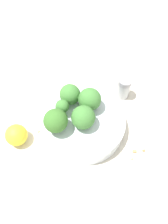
# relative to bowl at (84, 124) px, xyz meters

# --- Properties ---
(ground_plane) EXTENTS (3.00, 3.00, 0.00)m
(ground_plane) POSITION_rel_bowl_xyz_m (0.00, 0.00, -0.02)
(ground_plane) COLOR beige
(bowl) EXTENTS (0.21, 0.21, 0.04)m
(bowl) POSITION_rel_bowl_xyz_m (0.00, 0.00, 0.00)
(bowl) COLOR silver
(bowl) RESTS_ON ground_plane
(broccoli_floret_0) EXTENTS (0.03, 0.03, 0.05)m
(broccoli_floret_0) POSITION_rel_bowl_xyz_m (-0.01, -0.06, 0.05)
(broccoli_floret_0) COLOR #84AD66
(broccoli_floret_0) RESTS_ON bowl
(broccoli_floret_1) EXTENTS (0.06, 0.06, 0.06)m
(broccoli_floret_1) POSITION_rel_bowl_xyz_m (-0.04, 0.01, 0.06)
(broccoli_floret_1) COLOR #84AD66
(broccoli_floret_1) RESTS_ON bowl
(broccoli_floret_2) EXTENTS (0.06, 0.06, 0.07)m
(broccoli_floret_2) POSITION_rel_bowl_xyz_m (0.04, -0.06, 0.06)
(broccoli_floret_2) COLOR #84AD66
(broccoli_floret_2) RESTS_ON bowl
(broccoli_floret_3) EXTENTS (0.06, 0.06, 0.06)m
(broccoli_floret_3) POSITION_rel_bowl_xyz_m (0.01, 0.00, 0.05)
(broccoli_floret_3) COLOR #8EB770
(broccoli_floret_3) RESTS_ON bowl
(broccoli_floret_4) EXTENTS (0.05, 0.05, 0.06)m
(broccoli_floret_4) POSITION_rel_bowl_xyz_m (-0.05, -0.04, 0.05)
(broccoli_floret_4) COLOR #8EB770
(broccoli_floret_4) RESTS_ON bowl
(pepper_shaker) EXTENTS (0.04, 0.04, 0.07)m
(pepper_shaker) POSITION_rel_bowl_xyz_m (-0.12, 0.10, 0.01)
(pepper_shaker) COLOR #B2B7BC
(pepper_shaker) RESTS_ON ground_plane
(lemon_wedge) EXTENTS (0.06, 0.06, 0.06)m
(lemon_wedge) POSITION_rel_bowl_xyz_m (0.06, -0.16, 0.01)
(lemon_wedge) COLOR yellow
(lemon_wedge) RESTS_ON ground_plane
(almond_crumb_0) EXTENTS (0.01, 0.01, 0.01)m
(almond_crumb_0) POSITION_rel_bowl_xyz_m (0.05, 0.13, -0.02)
(almond_crumb_0) COLOR #AD7F4C
(almond_crumb_0) RESTS_ON ground_plane
(almond_crumb_1) EXTENTS (0.01, 0.01, 0.01)m
(almond_crumb_1) POSITION_rel_bowl_xyz_m (0.05, 0.16, -0.02)
(almond_crumb_1) COLOR olive
(almond_crumb_1) RESTS_ON ground_plane
(almond_crumb_2) EXTENTS (0.01, 0.01, 0.01)m
(almond_crumb_2) POSITION_rel_bowl_xyz_m (0.03, -0.12, -0.02)
(almond_crumb_2) COLOR tan
(almond_crumb_2) RESTS_ON ground_plane
(almond_crumb_3) EXTENTS (0.01, 0.01, 0.01)m
(almond_crumb_3) POSITION_rel_bowl_xyz_m (0.07, 0.13, -0.02)
(almond_crumb_3) COLOR tan
(almond_crumb_3) RESTS_ON ground_plane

